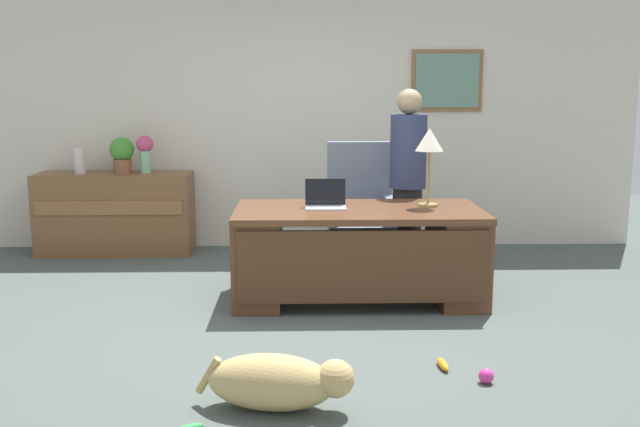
% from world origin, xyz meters
% --- Properties ---
extents(ground_plane, '(12.00, 12.00, 0.00)m').
position_xyz_m(ground_plane, '(0.00, 0.00, 0.00)').
color(ground_plane, '#4C5651').
extents(back_wall, '(7.00, 0.16, 2.70)m').
position_xyz_m(back_wall, '(0.01, 2.60, 1.35)').
color(back_wall, beige).
rests_on(back_wall, ground_plane).
extents(desk, '(1.94, 0.97, 0.73)m').
position_xyz_m(desk, '(0.43, 0.58, 0.40)').
color(desk, brown).
rests_on(desk, ground_plane).
extents(credenza, '(1.54, 0.50, 0.82)m').
position_xyz_m(credenza, '(-1.91, 2.25, 0.41)').
color(credenza, brown).
rests_on(credenza, ground_plane).
extents(armchair, '(0.60, 0.59, 1.17)m').
position_xyz_m(armchair, '(0.52, 1.57, 0.51)').
color(armchair, slate).
rests_on(armchair, ground_plane).
extents(person_standing, '(0.32, 0.32, 1.66)m').
position_xyz_m(person_standing, '(0.92, 1.32, 0.86)').
color(person_standing, '#262323').
rests_on(person_standing, ground_plane).
extents(dog_lying, '(0.85, 0.40, 0.30)m').
position_xyz_m(dog_lying, '(-0.14, -1.37, 0.15)').
color(dog_lying, tan).
rests_on(dog_lying, ground_plane).
extents(laptop, '(0.32, 0.22, 0.22)m').
position_xyz_m(laptop, '(0.17, 0.65, 0.79)').
color(laptop, '#B2B5BA').
rests_on(laptop, desk).
extents(desk_lamp, '(0.22, 0.22, 0.63)m').
position_xyz_m(desk_lamp, '(0.99, 0.69, 1.23)').
color(desk_lamp, '#9E8447').
rests_on(desk_lamp, desk).
extents(vase_with_flowers, '(0.17, 0.17, 0.38)m').
position_xyz_m(vase_with_flowers, '(-1.59, 2.25, 1.05)').
color(vase_with_flowers, '#80CA91').
rests_on(vase_with_flowers, credenza).
extents(vase_empty, '(0.11, 0.11, 0.26)m').
position_xyz_m(vase_empty, '(-2.24, 2.25, 0.95)').
color(vase_empty, silver).
rests_on(vase_empty, credenza).
extents(potted_plant, '(0.24, 0.24, 0.36)m').
position_xyz_m(potted_plant, '(-1.82, 2.25, 1.02)').
color(potted_plant, brown).
rests_on(potted_plant, credenza).
extents(dog_toy_ball, '(0.09, 0.09, 0.09)m').
position_xyz_m(dog_toy_ball, '(1.04, -1.07, 0.04)').
color(dog_toy_ball, '#D8338C').
rests_on(dog_toy_ball, ground_plane).
extents(dog_toy_plush, '(0.07, 0.19, 0.05)m').
position_xyz_m(dog_toy_plush, '(0.83, -0.84, 0.03)').
color(dog_toy_plush, orange).
rests_on(dog_toy_plush, ground_plane).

